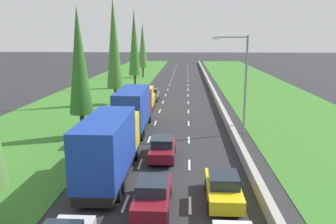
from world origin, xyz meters
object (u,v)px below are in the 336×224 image
Objects in this scene: yellow_sedan_right_lane at (223,188)px; blue_box_truck_left_lane at (110,146)px; poplar_tree_second at (79,61)px; street_light_mast at (242,78)px; poplar_tree_third at (114,44)px; maroon_sedan_centre_lane at (153,194)px; blue_box_truck_left_lane_third at (134,109)px; grey_sedan_left_lane at (152,95)px; poplar_tree_fourth at (134,43)px; poplar_tree_fifth at (143,45)px; maroon_sedan_centre_lane_third at (163,148)px; yellow_van_left_lane at (146,98)px.

blue_box_truck_left_lane is at bearing 157.82° from yellow_sedan_right_lane.
poplar_tree_second is 14.58m from street_light_mast.
poplar_tree_second is at bearing 116.37° from blue_box_truck_left_lane.
street_light_mast is at bearing -43.40° from poplar_tree_third.
poplar_tree_second is at bearing -171.86° from street_light_mast.
maroon_sedan_centre_lane is 3.89m from yellow_sedan_right_lane.
blue_box_truck_left_lane is 11.38m from blue_box_truck_left_lane_third.
blue_box_truck_left_lane_third reaches higher than maroon_sedan_centre_lane.
poplar_tree_second is at bearing 120.36° from maroon_sedan_centre_lane.
maroon_sedan_centre_lane is at bearing -114.16° from street_light_mast.
blue_box_truck_left_lane_third is 2.09× the size of yellow_sedan_right_lane.
blue_box_truck_left_lane_third is at bearing 179.20° from street_light_mast.
grey_sedan_left_lane is 20.19m from street_light_mast.
blue_box_truck_left_lane_third is at bearing 91.04° from blue_box_truck_left_lane.
poplar_tree_second is 0.84× the size of poplar_tree_fourth.
blue_box_truck_left_lane_third is 2.09× the size of grey_sedan_left_lane.
poplar_tree_second is at bearing -89.36° from poplar_tree_fifth.
poplar_tree_third reaches higher than maroon_sedan_centre_lane_third.
poplar_tree_third is (-4.59, 13.65, 5.85)m from blue_box_truck_left_lane_third.
yellow_sedan_right_lane is 61.32m from poplar_tree_fifth.
maroon_sedan_centre_lane_third is at bearing -69.66° from poplar_tree_third.
yellow_van_left_lane is at bearing -91.51° from grey_sedan_left_lane.
poplar_tree_fourth reaches higher than maroon_sedan_centre_lane.
grey_sedan_left_lane is (0.04, 16.86, -1.37)m from blue_box_truck_left_lane_third.
blue_box_truck_left_lane_third is at bearing -83.90° from poplar_tree_fifth.
poplar_tree_fourth reaches higher than street_light_mast.
yellow_van_left_lane is 20.96m from poplar_tree_fourth.
blue_box_truck_left_lane is 5.06m from maroon_sedan_centre_lane.
grey_sedan_left_lane is (-0.17, 28.23, -1.37)m from blue_box_truck_left_lane.
poplar_tree_second is at bearing -153.23° from blue_box_truck_left_lane_third.
blue_box_truck_left_lane_third is 0.67× the size of poplar_tree_third.
yellow_van_left_lane is at bearing 97.56° from maroon_sedan_centre_lane.
poplar_tree_fourth is (-7.58, 37.31, 7.08)m from maroon_sedan_centre_lane_third.
poplar_tree_fifth reaches higher than yellow_sedan_right_lane.
poplar_tree_fifth is at bearing 107.99° from street_light_mast.
poplar_tree_third is at bearing 90.87° from poplar_tree_second.
yellow_sedan_right_lane is (7.01, -14.15, -1.37)m from blue_box_truck_left_lane_third.
poplar_tree_fourth is (0.24, 16.20, -0.14)m from poplar_tree_third.
maroon_sedan_centre_lane_third is (-3.77, 6.69, 0.00)m from yellow_sedan_right_lane.
poplar_tree_fourth reaches higher than yellow_van_left_lane.
poplar_tree_fourth reaches higher than poplar_tree_second.
poplar_tree_second is (-11.36, 11.96, 5.99)m from yellow_sedan_right_lane.
yellow_van_left_lane is at bearing -36.42° from poplar_tree_third.
yellow_sedan_right_lane is at bearing -73.75° from yellow_van_left_lane.
poplar_tree_fifth is 1.34× the size of street_light_mast.
poplar_tree_fifth is (-4.92, 28.82, 6.27)m from grey_sedan_left_lane.
poplar_tree_second is 1.28× the size of street_light_mast.
maroon_sedan_centre_lane is at bearing -84.26° from grey_sedan_left_lane.
poplar_tree_fifth reaches higher than blue_box_truck_left_lane_third.
poplar_tree_third is at bearing 108.57° from blue_box_truck_left_lane_third.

